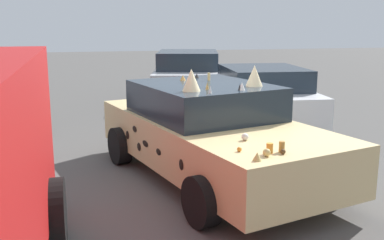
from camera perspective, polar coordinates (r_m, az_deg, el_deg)
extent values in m
plane|color=#514F4C|center=(6.83, 2.48, -7.28)|extent=(60.00, 60.00, 0.00)
cube|color=#D8BC7F|center=(6.66, 2.52, -2.55)|extent=(4.66, 2.94, 0.65)
cube|color=#1E2833|center=(6.74, 1.50, 2.56)|extent=(2.36, 2.16, 0.47)
cylinder|color=black|center=(6.29, 16.37, -6.63)|extent=(0.64, 0.37, 0.60)
cylinder|color=black|center=(5.19, 1.19, -10.16)|extent=(0.64, 0.37, 0.60)
cylinder|color=black|center=(8.31, 3.30, -1.56)|extent=(0.64, 0.37, 0.60)
cylinder|color=black|center=(7.52, -9.01, -3.18)|extent=(0.64, 0.37, 0.60)
ellipsoid|color=black|center=(7.17, -8.07, -1.88)|extent=(0.13, 0.05, 0.13)
ellipsoid|color=black|center=(5.54, -1.37, -5.61)|extent=(0.11, 0.05, 0.14)
ellipsoid|color=black|center=(8.03, 4.15, 0.03)|extent=(0.12, 0.05, 0.10)
ellipsoid|color=black|center=(8.46, 2.16, 1.89)|extent=(0.11, 0.05, 0.11)
ellipsoid|color=black|center=(7.29, -8.35, -2.45)|extent=(0.14, 0.06, 0.16)
ellipsoid|color=black|center=(6.52, -5.87, -2.97)|extent=(0.19, 0.07, 0.09)
ellipsoid|color=black|center=(7.09, 9.15, -0.70)|extent=(0.18, 0.07, 0.11)
ellipsoid|color=black|center=(6.05, 17.56, -3.39)|extent=(0.13, 0.05, 0.14)
ellipsoid|color=black|center=(6.12, -4.22, -4.00)|extent=(0.15, 0.06, 0.09)
ellipsoid|color=black|center=(6.77, -6.66, -3.36)|extent=(0.13, 0.05, 0.12)
ellipsoid|color=black|center=(6.85, -7.20, -1.13)|extent=(0.16, 0.06, 0.10)
cone|color=tan|center=(4.63, 8.15, -4.54)|extent=(0.10, 0.10, 0.09)
sphere|color=silver|center=(5.38, 6.65, -2.11)|extent=(0.08, 0.08, 0.08)
sphere|color=#51381E|center=(4.90, 11.32, -3.89)|extent=(0.06, 0.06, 0.06)
sphere|color=tan|center=(4.78, 9.33, -4.04)|extent=(0.08, 0.08, 0.08)
cylinder|color=orange|center=(4.90, 9.69, -3.50)|extent=(0.07, 0.07, 0.11)
sphere|color=orange|center=(4.92, 5.94, -3.66)|extent=(0.05, 0.05, 0.05)
cylinder|color=#A87A38|center=(4.97, 11.17, -3.30)|extent=(0.09, 0.09, 0.12)
cone|color=silver|center=(6.09, 6.27, 4.22)|extent=(0.12, 0.12, 0.11)
cone|color=#A87A38|center=(7.09, -1.14, 5.32)|extent=(0.12, 0.12, 0.09)
cone|color=silver|center=(5.81, 2.30, 3.85)|extent=(0.06, 0.06, 0.10)
cone|color=black|center=(7.43, 0.62, 5.57)|extent=(0.12, 0.12, 0.07)
cone|color=black|center=(6.08, 6.00, 4.13)|extent=(0.06, 0.06, 0.09)
cone|color=#A87A38|center=(6.14, 1.92, 4.32)|extent=(0.06, 0.06, 0.10)
cylinder|color=tan|center=(7.09, 2.12, 5.44)|extent=(0.06, 0.06, 0.12)
cone|color=beige|center=(6.51, 7.80, 5.52)|extent=(0.24, 0.24, 0.29)
cone|color=beige|center=(5.97, -0.08, 5.04)|extent=(0.24, 0.24, 0.29)
cylinder|color=black|center=(4.97, -16.95, -11.03)|extent=(0.72, 0.25, 0.72)
cylinder|color=black|center=(10.63, -21.10, 0.83)|extent=(0.68, 0.29, 0.66)
cube|color=silver|center=(13.49, -0.48, 5.20)|extent=(4.72, 2.78, 0.69)
cube|color=#1E2833|center=(13.07, -0.52, 7.55)|extent=(2.44, 2.10, 0.48)
cylinder|color=black|center=(14.93, -3.89, 4.71)|extent=(0.70, 0.37, 0.66)
cylinder|color=black|center=(14.90, 3.18, 4.70)|extent=(0.70, 0.37, 0.66)
cylinder|color=black|center=(12.23, -4.92, 3.03)|extent=(0.70, 0.37, 0.66)
cylinder|color=black|center=(12.19, 3.69, 3.01)|extent=(0.70, 0.37, 0.66)
cube|color=silver|center=(10.21, 8.22, 2.58)|extent=(4.05, 2.04, 0.61)
cube|color=#1E2833|center=(9.80, 8.90, 5.27)|extent=(2.02, 1.74, 0.44)
cylinder|color=black|center=(11.22, 2.10, 2.24)|extent=(0.68, 0.27, 0.67)
cylinder|color=black|center=(11.66, 10.70, 2.41)|extent=(0.68, 0.27, 0.67)
cylinder|color=black|center=(8.89, 4.87, -0.46)|extent=(0.68, 0.27, 0.67)
cylinder|color=black|center=(9.44, 15.40, -0.12)|extent=(0.68, 0.27, 0.67)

